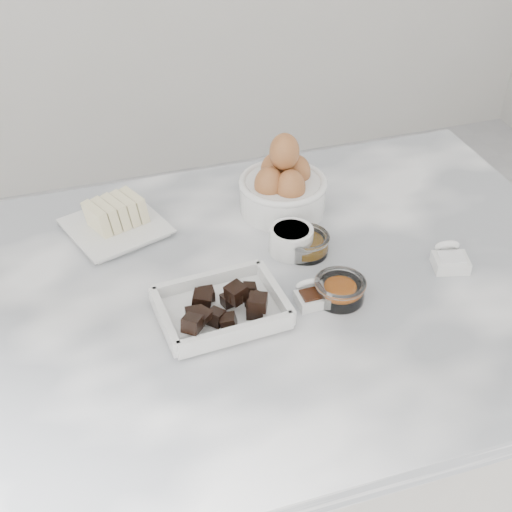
{
  "coord_description": "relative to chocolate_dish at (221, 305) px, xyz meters",
  "views": [
    {
      "loc": [
        -0.27,
        -0.86,
        1.69
      ],
      "look_at": [
        0.02,
        0.03,
        0.98
      ],
      "focal_mm": 50.0,
      "sensor_mm": 36.0,
      "label": 1
    }
  ],
  "objects": [
    {
      "name": "vanilla_spoon",
      "position": [
        0.15,
        -0.01,
        -0.01
      ],
      "size": [
        0.05,
        0.06,
        0.04
      ],
      "color": "white",
      "rests_on": "marble_slab"
    },
    {
      "name": "salt_spoon",
      "position": [
        0.41,
        0.01,
        -0.01
      ],
      "size": [
        0.07,
        0.08,
        0.04
      ],
      "color": "white",
      "rests_on": "marble_slab"
    },
    {
      "name": "cabinet",
      "position": [
        0.06,
        0.05,
        -0.51
      ],
      "size": [
        1.1,
        0.7,
        0.9
      ],
      "primitive_type": "cube",
      "color": "beige",
      "rests_on": "ground"
    },
    {
      "name": "honey_bowl",
      "position": [
        0.18,
        0.12,
        -0.0
      ],
      "size": [
        0.08,
        0.08,
        0.04
      ],
      "color": "white",
      "rests_on": "marble_slab"
    },
    {
      "name": "marble_slab",
      "position": [
        0.06,
        0.05,
        -0.04
      ],
      "size": [
        1.2,
        0.8,
        0.04
      ],
      "primitive_type": "cube",
      "color": "white",
      "rests_on": "cabinet"
    },
    {
      "name": "zest_bowl",
      "position": [
        0.19,
        -0.02,
        -0.0
      ],
      "size": [
        0.08,
        0.08,
        0.04
      ],
      "color": "white",
      "rests_on": "marble_slab"
    },
    {
      "name": "butter_plate",
      "position": [
        -0.12,
        0.28,
        0.0
      ],
      "size": [
        0.2,
        0.2,
        0.07
      ],
      "color": "white",
      "rests_on": "marble_slab"
    },
    {
      "name": "egg_bowl",
      "position": [
        0.19,
        0.26,
        0.03
      ],
      "size": [
        0.17,
        0.17,
        0.16
      ],
      "color": "white",
      "rests_on": "marble_slab"
    },
    {
      "name": "sugar_ramekin",
      "position": [
        0.16,
        0.13,
        0.0
      ],
      "size": [
        0.08,
        0.08,
        0.05
      ],
      "color": "white",
      "rests_on": "marble_slab"
    },
    {
      "name": "room_shell",
      "position": [
        0.06,
        0.05,
        0.44
      ],
      "size": [
        4.0,
        4.0,
        2.8
      ],
      "primitive_type": null,
      "color": "silver",
      "rests_on": "ground"
    },
    {
      "name": "chocolate_dish",
      "position": [
        0.0,
        0.0,
        0.0
      ],
      "size": [
        0.2,
        0.16,
        0.05
      ],
      "color": "white",
      "rests_on": "marble_slab"
    }
  ]
}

